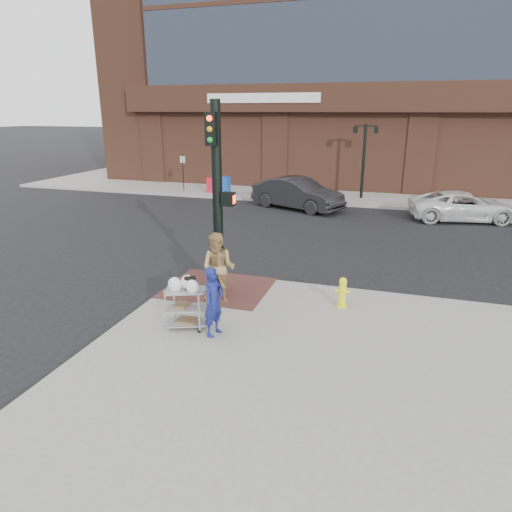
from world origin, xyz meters
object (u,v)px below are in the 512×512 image
(pedestrian_tan, at_px, (219,268))
(sedan_dark, at_px, (297,193))
(fire_hydrant, at_px, (343,292))
(minivan_white, at_px, (463,206))
(traffic_signal_pole, at_px, (218,194))
(lamp_post, at_px, (364,153))
(woman_blue, at_px, (214,302))
(utility_cart, at_px, (186,304))

(pedestrian_tan, relative_size, sedan_dark, 0.38)
(fire_hydrant, bearing_deg, minivan_white, 71.07)
(traffic_signal_pole, xyz_separation_m, pedestrian_tan, (0.27, -0.74, -1.77))
(sedan_dark, bearing_deg, lamp_post, -18.11)
(sedan_dark, relative_size, fire_hydrant, 6.23)
(sedan_dark, relative_size, minivan_white, 1.02)
(lamp_post, xyz_separation_m, minivan_white, (4.90, -3.58, -1.96))
(traffic_signal_pole, distance_m, woman_blue, 3.21)
(woman_blue, xyz_separation_m, utility_cart, (-0.74, 0.15, -0.23))
(utility_cart, height_order, fire_hydrant, utility_cart)
(lamp_post, distance_m, pedestrian_tan, 16.19)
(lamp_post, relative_size, sedan_dark, 0.82)
(lamp_post, relative_size, fire_hydrant, 5.13)
(utility_cart, xyz_separation_m, fire_hydrant, (3.24, 2.20, -0.16))
(fire_hydrant, bearing_deg, lamp_post, 93.23)
(traffic_signal_pole, height_order, utility_cart, traffic_signal_pole)
(woman_blue, distance_m, pedestrian_tan, 1.82)
(sedan_dark, bearing_deg, minivan_white, -68.42)
(minivan_white, xyz_separation_m, utility_cart, (-7.27, -13.95, 0.04))
(traffic_signal_pole, height_order, minivan_white, traffic_signal_pole)
(traffic_signal_pole, distance_m, fire_hydrant, 4.05)
(utility_cart, bearing_deg, traffic_signal_pole, 92.58)
(pedestrian_tan, distance_m, utility_cart, 1.62)
(woman_blue, xyz_separation_m, minivan_white, (6.54, 14.11, -0.27))
(minivan_white, bearing_deg, traffic_signal_pole, 136.65)
(minivan_white, bearing_deg, sedan_dark, 77.21)
(pedestrian_tan, xyz_separation_m, utility_cart, (-0.17, -1.57, -0.36))
(pedestrian_tan, xyz_separation_m, sedan_dark, (-0.74, 12.63, -0.26))
(utility_cart, distance_m, fire_hydrant, 3.92)
(minivan_white, bearing_deg, fire_hydrant, 150.05)
(sedan_dark, bearing_deg, fire_hydrant, -139.02)
(utility_cart, bearing_deg, fire_hydrant, 34.13)
(fire_hydrant, bearing_deg, traffic_signal_pole, 178.14)
(minivan_white, height_order, fire_hydrant, minivan_white)
(fire_hydrant, bearing_deg, pedestrian_tan, -168.46)
(lamp_post, xyz_separation_m, fire_hydrant, (0.87, -15.34, -2.07))
(woman_blue, height_order, fire_hydrant, woman_blue)
(pedestrian_tan, relative_size, minivan_white, 0.38)
(pedestrian_tan, distance_m, fire_hydrant, 3.18)
(woman_blue, bearing_deg, sedan_dark, 17.99)
(pedestrian_tan, bearing_deg, minivan_white, 59.81)
(woman_blue, relative_size, fire_hydrant, 2.01)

